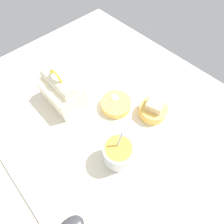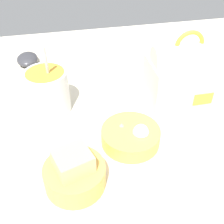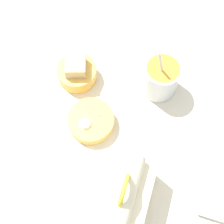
# 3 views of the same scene
# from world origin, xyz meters

# --- Properties ---
(desk_surface) EXTENTS (1.40, 1.10, 0.02)m
(desk_surface) POSITION_xyz_m (0.00, 0.00, 0.01)
(desk_surface) COLOR beige
(desk_surface) RESTS_ON ground
(lunch_bag) EXTENTS (0.18, 0.12, 0.19)m
(lunch_bag) POSITION_xyz_m (0.23, 0.06, 0.09)
(lunch_bag) COLOR #EFE5C1
(lunch_bag) RESTS_ON desk_surface
(soup_cup) EXTENTS (0.10, 0.10, 0.18)m
(soup_cup) POSITION_xyz_m (-0.11, 0.07, 0.08)
(soup_cup) COLOR silver
(soup_cup) RESTS_ON desk_surface
(bento_bowl_sandwich) EXTENTS (0.12, 0.12, 0.08)m
(bento_bowl_sandwich) POSITION_xyz_m (-0.08, -0.17, 0.05)
(bento_bowl_sandwich) COLOR #EAB24C
(bento_bowl_sandwich) RESTS_ON desk_surface
(bento_bowl_snacks) EXTENTS (0.13, 0.13, 0.05)m
(bento_bowl_snacks) POSITION_xyz_m (0.05, -0.09, 0.04)
(bento_bowl_snacks) COLOR #EAB24C
(bento_bowl_snacks) RESTS_ON desk_surface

